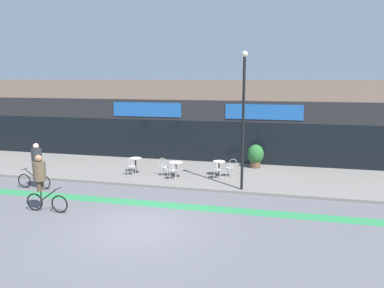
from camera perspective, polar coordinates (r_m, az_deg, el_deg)
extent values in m
plane|color=#5B5B60|center=(13.03, -7.83, -12.49)|extent=(120.00, 120.00, 0.00)
cube|color=slate|center=(19.59, -0.03, -4.52)|extent=(40.00, 5.50, 0.12)
cube|color=#7F6656|center=(23.74, 2.70, 3.86)|extent=(40.00, 4.00, 4.88)
cube|color=black|center=(21.98, 1.69, 0.42)|extent=(38.80, 0.10, 2.40)
cube|color=#232326|center=(21.78, 1.73, 5.11)|extent=(39.20, 0.14, 1.20)
cube|color=#1E56A3|center=(22.68, -6.91, 5.23)|extent=(4.29, 0.08, 0.84)
cube|color=#1E56A3|center=(21.26, 10.87, 4.82)|extent=(4.29, 0.08, 0.84)
cube|color=#2D844C|center=(15.11, -4.50, -9.20)|extent=(36.00, 0.70, 0.01)
cylinder|color=black|center=(19.85, -8.55, -4.23)|extent=(0.34, 0.34, 0.02)
cylinder|color=black|center=(19.77, -8.58, -3.23)|extent=(0.07, 0.07, 0.74)
cylinder|color=silver|center=(19.68, -8.61, -2.15)|extent=(0.62, 0.62, 0.02)
cylinder|color=black|center=(18.85, -2.45, -4.89)|extent=(0.38, 0.38, 0.02)
cylinder|color=black|center=(18.76, -2.45, -3.89)|extent=(0.07, 0.07, 0.70)
cylinder|color=silver|center=(18.68, -2.46, -2.82)|extent=(0.68, 0.68, 0.02)
cylinder|color=black|center=(19.00, 4.12, -4.78)|extent=(0.34, 0.34, 0.02)
cylinder|color=black|center=(18.92, 4.13, -3.76)|extent=(0.07, 0.07, 0.72)
cylinder|color=silver|center=(18.83, 4.15, -2.66)|extent=(0.62, 0.62, 0.02)
cylinder|color=#B7B2AD|center=(19.26, -9.20, -3.39)|extent=(0.43, 0.43, 0.03)
cylinder|color=#B7B2AD|center=(19.49, -9.36, -3.91)|extent=(0.03, 0.03, 0.42)
cylinder|color=#B7B2AD|center=(19.37, -8.63, -3.98)|extent=(0.03, 0.03, 0.42)
cylinder|color=#B7B2AD|center=(19.25, -9.75, -4.10)|extent=(0.03, 0.03, 0.42)
cylinder|color=#B7B2AD|center=(19.13, -9.01, -4.17)|extent=(0.03, 0.03, 0.42)
torus|color=#B7B2AD|center=(19.05, -9.46, -2.73)|extent=(0.06, 0.41, 0.41)
cylinder|color=#B7B2AD|center=(19.16, -9.90, -3.09)|extent=(0.03, 0.03, 0.23)
cylinder|color=#B7B2AD|center=(19.00, -8.99, -3.17)|extent=(0.03, 0.03, 0.23)
cylinder|color=#B7B2AD|center=(18.23, -2.94, -4.03)|extent=(0.45, 0.45, 0.03)
cylinder|color=#B7B2AD|center=(18.44, -3.29, -4.59)|extent=(0.03, 0.03, 0.42)
cylinder|color=#B7B2AD|center=(18.40, -2.43, -4.62)|extent=(0.03, 0.03, 0.42)
cylinder|color=#B7B2AD|center=(18.18, -3.44, -4.81)|extent=(0.03, 0.03, 0.42)
cylinder|color=#B7B2AD|center=(18.13, -2.57, -4.84)|extent=(0.03, 0.03, 0.42)
torus|color=#B7B2AD|center=(18.01, -3.03, -3.35)|extent=(0.08, 0.41, 0.41)
cylinder|color=#B7B2AD|center=(18.07, -3.57, -3.75)|extent=(0.03, 0.03, 0.23)
cylinder|color=#B7B2AD|center=(18.01, -2.49, -3.78)|extent=(0.03, 0.03, 0.23)
cylinder|color=#B7B2AD|center=(18.90, -4.06, -3.54)|extent=(0.41, 0.41, 0.03)
cylinder|color=#B7B2AD|center=(19.05, -3.53, -4.12)|extent=(0.03, 0.03, 0.42)
cylinder|color=#B7B2AD|center=(18.79, -3.76, -4.32)|extent=(0.03, 0.03, 0.42)
cylinder|color=#B7B2AD|center=(19.12, -4.34, -4.08)|extent=(0.03, 0.03, 0.42)
cylinder|color=#B7B2AD|center=(18.86, -4.58, -4.28)|extent=(0.03, 0.03, 0.42)
torus|color=#B7B2AD|center=(18.89, -4.57, -2.74)|extent=(0.41, 0.04, 0.41)
cylinder|color=#B7B2AD|center=(19.08, -4.42, -3.02)|extent=(0.03, 0.03, 0.23)
cylinder|color=#B7B2AD|center=(18.76, -4.71, -3.25)|extent=(0.03, 0.03, 0.23)
cylinder|color=#B7B2AD|center=(18.37, 3.85, -3.93)|extent=(0.44, 0.44, 0.03)
cylinder|color=#B7B2AD|center=(18.57, 3.44, -4.49)|extent=(0.03, 0.03, 0.42)
cylinder|color=#B7B2AD|center=(18.55, 4.30, -4.51)|extent=(0.03, 0.03, 0.42)
cylinder|color=#B7B2AD|center=(18.30, 3.37, -4.70)|extent=(0.03, 0.03, 0.42)
cylinder|color=#B7B2AD|center=(18.28, 4.24, -4.73)|extent=(0.03, 0.03, 0.42)
torus|color=#B7B2AD|center=(18.15, 3.82, -3.25)|extent=(0.07, 0.41, 0.41)
cylinder|color=#B7B2AD|center=(18.19, 3.27, -3.65)|extent=(0.03, 0.03, 0.23)
cylinder|color=#B7B2AD|center=(18.17, 4.35, -3.68)|extent=(0.03, 0.03, 0.23)
cylinder|color=#B7B2AD|center=(18.82, 5.79, -3.62)|extent=(0.45, 0.45, 0.03)
cylinder|color=#B7B2AD|center=(18.78, 5.25, -4.35)|extent=(0.03, 0.03, 0.42)
cylinder|color=#B7B2AD|center=(19.04, 5.49, -4.15)|extent=(0.03, 0.03, 0.42)
cylinder|color=#B7B2AD|center=(18.71, 6.07, -4.42)|extent=(0.03, 0.03, 0.42)
cylinder|color=#B7B2AD|center=(18.97, 6.30, -4.22)|extent=(0.03, 0.03, 0.42)
torus|color=#B7B2AD|center=(18.71, 6.30, -2.88)|extent=(0.41, 0.09, 0.41)
cylinder|color=#B7B2AD|center=(18.58, 6.15, -3.40)|extent=(0.03, 0.03, 0.23)
cylinder|color=#B7B2AD|center=(18.91, 6.44, -3.17)|extent=(0.03, 0.03, 0.23)
cylinder|color=brown|center=(20.89, 9.62, -3.05)|extent=(0.55, 0.55, 0.38)
ellipsoid|color=#28662D|center=(20.77, 9.67, -1.53)|extent=(0.88, 0.88, 1.06)
cylinder|color=black|center=(16.22, 7.79, 2.93)|extent=(0.12, 0.12, 5.76)
sphere|color=beige|center=(16.13, 8.04, 13.41)|extent=(0.26, 0.26, 0.26)
torus|color=black|center=(18.86, -24.18, -5.14)|extent=(0.66, 0.06, 0.66)
torus|color=black|center=(18.27, -21.63, -5.43)|extent=(0.66, 0.06, 0.66)
cylinder|color=black|center=(18.53, -23.11, -4.44)|extent=(0.79, 0.05, 0.59)
cylinder|color=black|center=(18.38, -22.40, -4.66)|extent=(0.04, 0.04, 0.46)
cylinder|color=black|center=(18.70, -24.18, -3.50)|extent=(0.03, 0.48, 0.03)
cylinder|color=#382D47|center=(18.22, -22.65, -3.45)|extent=(0.16, 0.16, 0.38)
cylinder|color=#382D47|center=(18.35, -22.34, -3.33)|extent=(0.16, 0.16, 0.38)
cylinder|color=#2D2D33|center=(18.18, -22.60, -1.76)|extent=(0.45, 0.45, 0.68)
sphere|color=beige|center=(18.09, -22.70, -0.30)|extent=(0.26, 0.26, 0.26)
torus|color=black|center=(14.95, -19.54, -8.62)|extent=(0.68, 0.06, 0.68)
torus|color=black|center=(15.53, -22.84, -8.14)|extent=(0.68, 0.06, 0.68)
cylinder|color=black|center=(15.12, -21.12, -7.36)|extent=(0.81, 0.05, 0.61)
cylinder|color=black|center=(15.29, -22.00, -7.43)|extent=(0.04, 0.04, 0.47)
cylinder|color=black|center=(14.81, -19.84, -6.47)|extent=(0.03, 0.48, 0.03)
cylinder|color=#4C3D2D|center=(15.24, -21.92, -5.78)|extent=(0.16, 0.16, 0.39)
cylinder|color=#4C3D2D|center=(15.10, -22.30, -5.95)|extent=(0.16, 0.16, 0.39)
cylinder|color=brown|center=(15.04, -22.24, -3.85)|extent=(0.47, 0.47, 0.71)
sphere|color=#9E7051|center=(14.94, -22.36, -2.03)|extent=(0.27, 0.27, 0.27)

